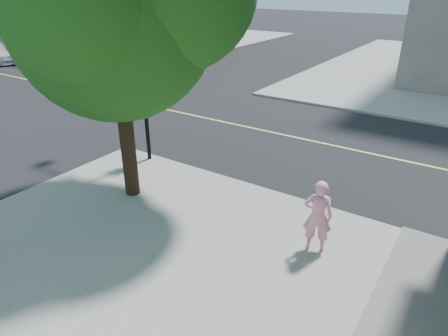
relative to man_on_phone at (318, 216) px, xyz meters
The scene contains 7 objects.
ground 7.24m from the man_on_phone, 164.34° to the left, with size 140.00×140.00×0.00m, color black.
road_ew 9.49m from the man_on_phone, 137.04° to the left, with size 140.00×9.00×0.01m, color black.
road_ns 12.60m from the man_on_phone, behind, with size 9.00×140.00×0.01m, color black.
sidewalk_nw 38.01m from the man_on_phone, 141.92° to the left, with size 26.00×25.00×0.12m, color gray.
man_on_phone is the anchor object (origin of this frame).
signal_pole 9.20m from the man_on_phone, 169.26° to the left, with size 3.87×0.44×4.38m.
car_a 21.74m from the man_on_phone, 155.79° to the left, with size 2.22×4.81×1.34m, color silver.
Camera 1 is at (9.30, -9.13, 5.55)m, focal length 32.16 mm.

